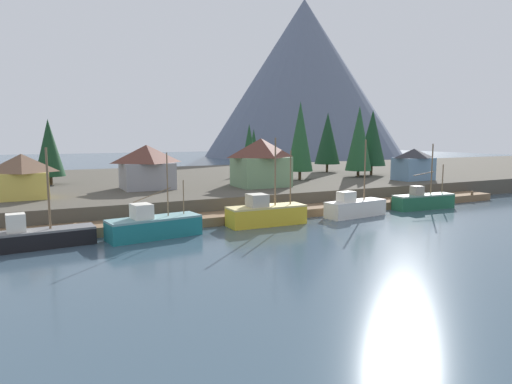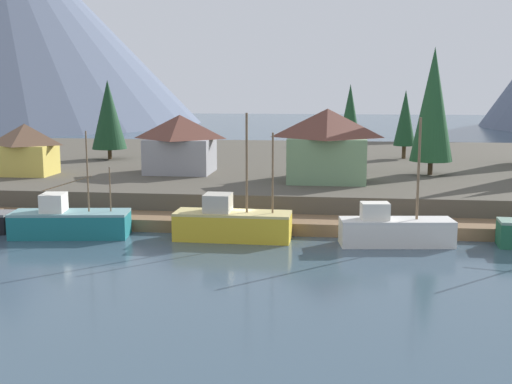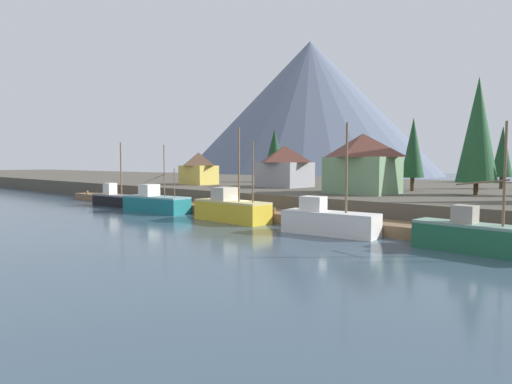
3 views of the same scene
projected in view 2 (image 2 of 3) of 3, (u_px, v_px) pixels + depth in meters
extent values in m
cube|color=#384C5B|center=(266.00, 198.00, 71.71)|extent=(400.00, 400.00, 1.00)
cube|color=brown|center=(242.00, 223.00, 53.92)|extent=(80.00, 4.00, 1.00)
cylinder|color=brown|center=(2.00, 218.00, 54.54)|extent=(0.36, 0.36, 1.60)
cylinder|color=brown|center=(94.00, 221.00, 53.57)|extent=(0.36, 0.36, 1.60)
cylinder|color=brown|center=(190.00, 223.00, 52.60)|extent=(0.36, 0.36, 1.60)
cylinder|color=brown|center=(289.00, 226.00, 51.62)|extent=(0.36, 0.36, 1.60)
cylinder|color=brown|center=(392.00, 228.00, 50.65)|extent=(0.36, 0.36, 1.60)
cylinder|color=brown|center=(500.00, 231.00, 49.68)|extent=(0.36, 0.36, 1.60)
cube|color=#4C473D|center=(276.00, 169.00, 83.18)|extent=(400.00, 56.00, 2.50)
cube|color=#196B70|center=(71.00, 225.00, 51.27)|extent=(9.34, 4.18, 1.81)
cube|color=#679496|center=(70.00, 213.00, 51.10)|extent=(9.34, 4.18, 0.20)
cube|color=silver|center=(54.00, 203.00, 50.95)|extent=(2.02, 2.26, 1.43)
cylinder|color=brown|center=(87.00, 172.00, 50.60)|extent=(0.13, 0.13, 6.29)
cylinder|color=brown|center=(110.00, 189.00, 50.86)|extent=(0.11, 0.11, 3.49)
cylinder|color=brown|center=(67.00, 183.00, 50.73)|extent=(3.86, 0.63, 1.25)
cube|color=gold|center=(233.00, 227.00, 50.31)|extent=(8.94, 2.99, 1.97)
cube|color=tan|center=(233.00, 213.00, 50.13)|extent=(8.94, 2.99, 0.20)
cube|color=#B2AD9E|center=(218.00, 203.00, 50.16)|extent=(2.05, 2.14, 1.38)
cylinder|color=brown|center=(247.00, 163.00, 49.36)|extent=(0.18, 0.18, 7.56)
cylinder|color=brown|center=(273.00, 173.00, 49.21)|extent=(0.15, 0.15, 6.11)
cube|color=silver|center=(396.00, 233.00, 48.58)|extent=(8.54, 3.50, 1.77)
cube|color=silver|center=(397.00, 220.00, 48.42)|extent=(8.54, 3.50, 0.20)
cube|color=silver|center=(375.00, 211.00, 48.31)|extent=(2.20, 1.67, 1.25)
cylinder|color=brown|center=(419.00, 169.00, 47.80)|extent=(0.19, 0.19, 7.49)
cube|color=gray|center=(180.00, 156.00, 69.79)|extent=(6.81, 5.97, 3.66)
pyramid|color=brown|center=(180.00, 127.00, 69.29)|extent=(7.15, 6.26, 2.50)
cube|color=#6B8E66|center=(327.00, 160.00, 63.29)|extent=(7.41, 5.92, 4.29)
pyramid|color=brown|center=(327.00, 123.00, 62.72)|extent=(7.79, 6.22, 2.76)
cube|color=gold|center=(26.00, 160.00, 68.07)|extent=(5.59, 4.15, 3.14)
pyramid|color=brown|center=(25.00, 134.00, 67.64)|extent=(5.87, 4.35, 2.19)
cylinder|color=#4C3823|center=(404.00, 152.00, 83.38)|extent=(0.50, 0.50, 1.66)
cone|color=#194223|center=(405.00, 118.00, 82.67)|extent=(2.77, 2.77, 7.03)
cylinder|color=#4C3823|center=(349.00, 163.00, 71.73)|extent=(0.50, 0.50, 1.73)
cone|color=#194223|center=(350.00, 120.00, 70.97)|extent=(2.89, 2.89, 7.66)
cylinder|color=#4C3823|center=(110.00, 154.00, 82.80)|extent=(0.50, 0.50, 1.31)
cone|color=#14381E|center=(108.00, 114.00, 82.00)|extent=(4.34, 4.34, 8.61)
cylinder|color=#4C3823|center=(430.00, 168.00, 68.39)|extent=(0.50, 0.50, 1.45)
cone|color=#1E4C28|center=(433.00, 104.00, 67.33)|extent=(4.38, 4.38, 11.68)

